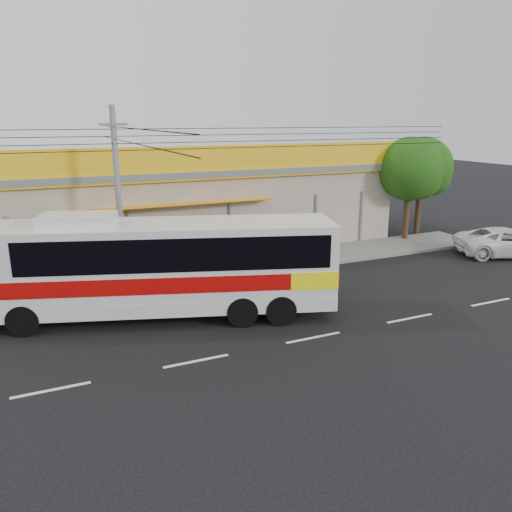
{
  "coord_description": "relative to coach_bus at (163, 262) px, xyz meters",
  "views": [
    {
      "loc": [
        -7.87,
        -15.44,
        6.93
      ],
      "look_at": [
        -0.05,
        2.0,
        1.65
      ],
      "focal_mm": 35.0,
      "sensor_mm": 36.0,
      "label": 1
    }
  ],
  "objects": [
    {
      "name": "lane_markings",
      "position": [
        3.96,
        -3.77,
        -2.05
      ],
      "size": [
        50.0,
        0.12,
        0.01
      ],
      "primitive_type": null,
      "color": "silver",
      "rests_on": "ground"
    },
    {
      "name": "utility_pole",
      "position": [
        -0.74,
        4.13,
        4.11
      ],
      "size": [
        34.0,
        14.0,
        7.46
      ],
      "color": "slate",
      "rests_on": "ground"
    },
    {
      "name": "sidewalk",
      "position": [
        3.96,
        4.73,
        -1.97
      ],
      "size": [
        30.0,
        3.2,
        0.15
      ],
      "primitive_type": "cube",
      "color": "slate",
      "rests_on": "ground"
    },
    {
      "name": "ground",
      "position": [
        3.96,
        -1.27,
        -2.05
      ],
      "size": [
        120.0,
        120.0,
        0.0
      ],
      "primitive_type": "plane",
      "color": "black",
      "rests_on": "ground"
    },
    {
      "name": "tree_near",
      "position": [
        15.84,
        5.67,
        2.0
      ],
      "size": [
        3.61,
        3.61,
        5.98
      ],
      "color": "black",
      "rests_on": "ground"
    },
    {
      "name": "coach_bus",
      "position": [
        0.0,
        0.0,
        0.0
      ],
      "size": [
        12.61,
        6.33,
        3.82
      ],
      "rotation": [
        0.0,
        0.0,
        -0.31
      ],
      "color": "silver",
      "rests_on": "ground"
    },
    {
      "name": "storefront_building",
      "position": [
        3.95,
        10.27,
        0.25
      ],
      "size": [
        22.6,
        9.2,
        5.7
      ],
      "color": "gray",
      "rests_on": "ground"
    },
    {
      "name": "white_car",
      "position": [
        18.36,
        0.88,
        -1.32
      ],
      "size": [
        5.76,
        4.24,
        1.46
      ],
      "primitive_type": "imported",
      "rotation": [
        0.0,
        0.0,
        1.18
      ],
      "color": "white",
      "rests_on": "ground"
    },
    {
      "name": "tree_far",
      "position": [
        17.49,
        6.56,
        1.97
      ],
      "size": [
        3.58,
        3.58,
        5.93
      ],
      "color": "black",
      "rests_on": "ground"
    },
    {
      "name": "motorbike_red",
      "position": [
        -5.0,
        5.31,
        -1.47
      ],
      "size": [
        1.69,
        1.29,
        0.85
      ],
      "primitive_type": "imported",
      "rotation": [
        0.0,
        0.0,
        2.09
      ],
      "color": "maroon",
      "rests_on": "sidewalk"
    },
    {
      "name": "motorbike_dark",
      "position": [
        -1.93,
        3.78,
        -1.36
      ],
      "size": [
        1.78,
        0.51,
        1.07
      ],
      "primitive_type": "imported",
      "rotation": [
        0.0,
        0.0,
        1.57
      ],
      "color": "black",
      "rests_on": "sidewalk"
    }
  ]
}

